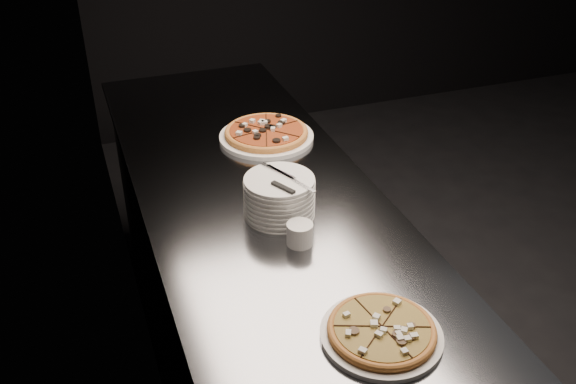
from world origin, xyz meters
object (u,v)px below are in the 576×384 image
object	(u,v)px
pizza_mushroom	(382,331)
pizza_tomato	(266,134)
plate_stack	(279,197)
ramekin	(300,233)
counter	(270,320)
cutlery	(284,180)

from	to	relation	value
pizza_mushroom	pizza_tomato	bearing A→B (deg)	86.07
pizza_mushroom	plate_stack	distance (m)	0.57
pizza_tomato	ramekin	distance (m)	0.66
counter	ramekin	distance (m)	0.54
ramekin	plate_stack	bearing A→B (deg)	91.59
pizza_tomato	counter	bearing A→B (deg)	-107.72
pizza_tomato	plate_stack	size ratio (longest dim) A/B	1.75
plate_stack	ramekin	world-z (taller)	plate_stack
plate_stack	cutlery	bearing A→B (deg)	-62.38
plate_stack	cutlery	distance (m)	0.07
plate_stack	cutlery	world-z (taller)	cutlery
pizza_tomato	cutlery	xyz separation A→B (m)	(-0.11, -0.51, 0.11)
cutlery	ramekin	world-z (taller)	cutlery
pizza_mushroom	plate_stack	xyz separation A→B (m)	(-0.05, 0.57, 0.04)
counter	pizza_tomato	world-z (taller)	pizza_tomato
pizza_mushroom	plate_stack	bearing A→B (deg)	95.04
pizza_tomato	ramekin	bearing A→B (deg)	-100.29
pizza_tomato	pizza_mushroom	bearing A→B (deg)	-93.93
pizza_tomato	cutlery	distance (m)	0.53
pizza_mushroom	ramekin	world-z (taller)	ramekin
pizza_mushroom	plate_stack	size ratio (longest dim) A/B	1.57
cutlery	ramekin	size ratio (longest dim) A/B	2.95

